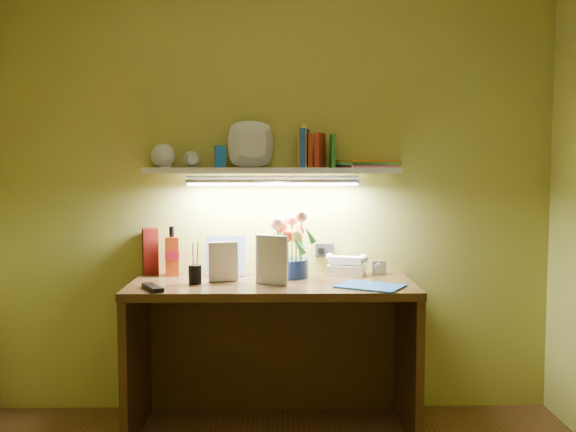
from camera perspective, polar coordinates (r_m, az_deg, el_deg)
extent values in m
cube|color=#331C0E|center=(3.28, -1.38, -12.33)|extent=(1.40, 0.60, 0.75)
cube|color=#BBBBC0|center=(3.44, 8.05, -4.56)|extent=(0.07, 0.04, 0.07)
cube|color=#60100A|center=(3.49, -12.13, -3.07)|extent=(0.10, 0.10, 0.24)
cylinder|color=black|center=(3.16, -8.26, -4.58)|extent=(0.08, 0.08, 0.16)
cube|color=black|center=(3.05, -11.94, -6.24)|extent=(0.13, 0.19, 0.02)
cube|color=blue|center=(3.08, 7.33, -6.20)|extent=(0.36, 0.33, 0.01)
imported|color=white|center=(3.18, -7.08, -4.11)|extent=(0.15, 0.05, 0.20)
imported|color=silver|center=(3.14, -2.90, -3.81)|extent=(0.16, 0.10, 0.24)
cube|color=silver|center=(3.32, -1.39, 4.07)|extent=(1.30, 0.25, 0.03)
imported|color=silver|center=(3.37, -10.79, 5.09)|extent=(0.16, 0.16, 0.10)
imported|color=silver|center=(3.33, -8.47, 4.98)|extent=(0.10, 0.10, 0.08)
imported|color=silver|center=(3.33, -3.10, 4.84)|extent=(0.30, 0.30, 0.06)
cube|color=silver|center=(3.42, -10.84, 5.23)|extent=(0.05, 0.04, 0.12)
cube|color=blue|center=(3.37, -6.07, 5.27)|extent=(0.06, 0.06, 0.11)
cube|color=#A8311A|center=(3.35, 1.94, 5.81)|extent=(0.03, 0.12, 0.17)
cube|color=yellow|center=(3.34, 1.24, 6.17)|extent=(0.04, 0.14, 0.22)
cube|color=#1F4899|center=(3.34, 1.47, 6.05)|extent=(0.06, 0.15, 0.20)
cube|color=#2C8528|center=(3.36, 3.97, 5.79)|extent=(0.02, 0.11, 0.17)
cube|color=#A8311A|center=(3.35, 2.86, 5.86)|extent=(0.07, 0.13, 0.18)
cube|color=pink|center=(3.37, 6.99, 4.39)|extent=(0.32, 0.27, 0.01)
cube|color=#5FD174|center=(3.39, 6.90, 4.64)|extent=(0.36, 0.30, 0.01)
cube|color=orange|center=(3.38, 7.13, 4.87)|extent=(0.34, 0.30, 0.01)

